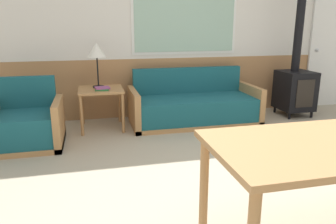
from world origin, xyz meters
name	(u,v)px	position (x,y,z in m)	size (l,w,h in m)	color
ground_plane	(261,189)	(0.00, 0.00, 0.00)	(16.00, 16.00, 0.00)	#B2A58C
wall_back	(182,28)	(0.00, 2.63, 1.36)	(7.20, 0.09, 2.70)	#AD7A4C
couch	(194,107)	(0.04, 2.08, 0.24)	(1.85, 0.81, 0.77)	#B27F4C
armchair	(27,126)	(-2.18, 1.63, 0.25)	(0.82, 0.75, 0.79)	#B27F4C
side_table	(101,95)	(-1.29, 2.11, 0.48)	(0.59, 0.59, 0.56)	#B27F4C
table_lamp	(97,52)	(-1.31, 2.22, 1.05)	(0.25, 0.25, 0.61)	black
book_stack	(102,89)	(-1.27, 2.01, 0.58)	(0.20, 0.18, 0.04)	#2D7F3D
wood_stove	(296,78)	(1.71, 2.11, 0.59)	(0.49, 0.53, 2.51)	black
entry_door	(330,47)	(2.65, 2.57, 1.02)	(0.81, 0.09, 2.04)	white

